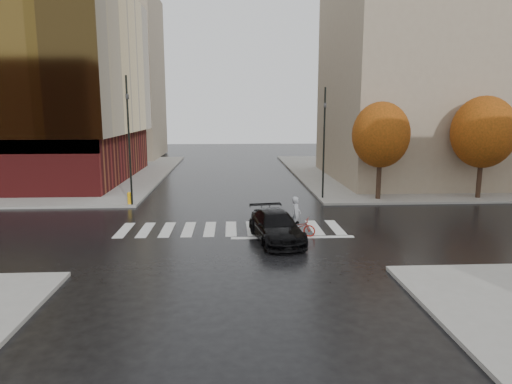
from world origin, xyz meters
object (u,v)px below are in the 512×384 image
(sedan, at_px, (276,226))
(cyclist, at_px, (297,223))
(traffic_light_nw, at_px, (129,131))
(traffic_light_ne, at_px, (324,136))
(fire_hydrant, at_px, (129,197))

(sedan, distance_m, cyclist, 1.38)
(traffic_light_nw, xyz_separation_m, traffic_light_ne, (12.60, 1.63, -0.42))
(sedan, height_order, traffic_light_nw, traffic_light_nw)
(sedan, height_order, fire_hydrant, sedan)
(fire_hydrant, bearing_deg, traffic_light_ne, 6.36)
(traffic_light_nw, relative_size, fire_hydrant, 10.25)
(sedan, relative_size, traffic_light_ne, 0.65)
(traffic_light_ne, bearing_deg, fire_hydrant, -6.60)
(fire_hydrant, bearing_deg, traffic_light_nw, -45.00)
(cyclist, xyz_separation_m, fire_hydrant, (-9.75, 7.50, -0.09))
(sedan, relative_size, fire_hydrant, 6.14)
(sedan, height_order, cyclist, cyclist)
(sedan, bearing_deg, cyclist, 26.61)
(cyclist, xyz_separation_m, traffic_light_nw, (-9.55, 7.30, 4.15))
(cyclist, bearing_deg, traffic_light_nw, 73.17)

